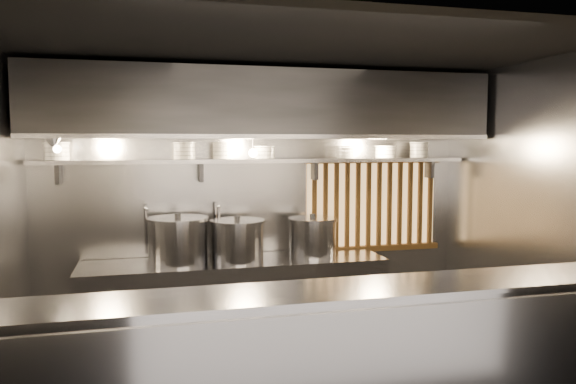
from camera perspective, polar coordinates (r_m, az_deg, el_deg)
name	(u,v)px	position (r m, az deg, el deg)	size (l,w,h in m)	color
ceiling	(294,48)	(4.52, 0.62, 14.40)	(4.50, 4.50, 0.00)	black
wall_back	(257,205)	(5.96, -3.14, -1.37)	(4.50, 4.50, 0.00)	gray
wall_right	(535,216)	(5.53, 23.76, -2.29)	(3.00, 3.00, 0.00)	gray
serving_counter	(332,374)	(3.85, 4.48, -17.93)	(4.50, 0.56, 1.13)	#9F9FA4
cooking_bench	(236,305)	(5.74, -5.36, -11.33)	(3.00, 0.70, 0.90)	#9F9FA4
bowl_shelf	(260,161)	(5.75, -2.81, 3.20)	(4.40, 0.34, 0.04)	#9F9FA4
exhaust_hood	(265,106)	(5.54, -2.37, 8.76)	(4.40, 0.81, 0.65)	#2D2D30
wood_screen	(373,204)	(6.30, 8.62, -1.25)	(1.56, 0.09, 1.04)	#FFC372
faucet_left	(146,219)	(5.72, -14.25, -2.72)	(0.04, 0.30, 0.50)	silver
faucet_right	(217,217)	(5.77, -7.27, -2.55)	(0.04, 0.30, 0.50)	silver
heat_lamp	(54,142)	(5.21, -22.69, 4.68)	(0.25, 0.35, 0.20)	#9F9FA4
pendant_bulb	(253,153)	(5.61, -3.57, 3.98)	(0.09, 0.09, 0.19)	#2D2D30
stock_pot_left	(178,240)	(5.53, -11.10, -4.83)	(0.64, 0.64, 0.49)	#9F9FA4
stock_pot_mid	(237,240)	(5.56, -5.16, -4.91)	(0.71, 0.71, 0.45)	#9F9FA4
stock_pot_right	(313,237)	(5.78, 2.52, -4.56)	(0.61, 0.61, 0.44)	#9F9FA4
bowl_stack_0	(57,151)	(5.68, -22.44, 3.86)	(0.24, 0.24, 0.17)	silver
bowl_stack_1	(184,151)	(5.64, -10.48, 4.15)	(0.23, 0.23, 0.17)	silver
bowl_stack_2	(223,151)	(5.68, -6.64, 4.21)	(0.22, 0.22, 0.17)	silver
bowl_stack_3	(265,152)	(5.75, -2.39, 4.06)	(0.22, 0.22, 0.13)	silver
bowl_stack_4	(345,152)	(6.00, 5.80, 4.08)	(0.20, 0.20, 0.13)	silver
bowl_stack_5	(385,152)	(6.17, 9.86, 4.06)	(0.23, 0.23, 0.13)	silver
bowl_stack_6	(419,150)	(6.35, 13.16, 4.20)	(0.21, 0.21, 0.17)	silver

